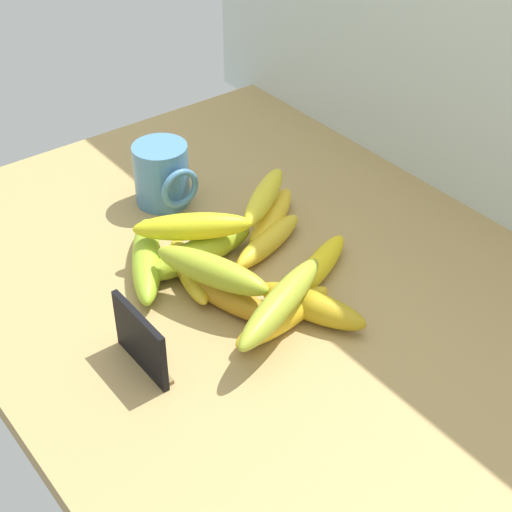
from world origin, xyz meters
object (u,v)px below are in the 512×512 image
object	(u,v)px
chalkboard_sign	(141,342)
banana_12	(281,302)
coffee_mug	(163,175)
banana_5	(283,316)
banana_0	(147,260)
banana_11	(193,226)
banana_6	(268,241)
banana_8	(311,306)
banana_3	(199,253)
banana_4	(271,219)
banana_7	(319,266)
banana_9	(212,270)
banana_2	(225,295)
banana_1	(189,270)
banana_10	(264,197)

from	to	relation	value
chalkboard_sign	banana_12	xyz separation A→B (cm)	(5.95, 16.73, 1.68)
coffee_mug	banana_5	world-z (taller)	coffee_mug
coffee_mug	banana_0	bearing A→B (deg)	-39.68
banana_11	banana_6	bearing A→B (deg)	66.49
banana_8	banana_3	bearing A→B (deg)	-164.23
chalkboard_sign	banana_4	xyz separation A→B (cm)	(-13.46, 30.51, -2.01)
banana_4	banana_7	distance (cm)	13.14
banana_9	banana_11	bearing A→B (deg)	160.42
banana_2	banana_7	xyz separation A→B (cm)	(2.60, 14.28, -0.17)
banana_1	banana_9	distance (cm)	7.65
banana_5	banana_10	world-z (taller)	banana_10
banana_12	banana_1	bearing A→B (deg)	-170.05
banana_2	banana_6	world-z (taller)	banana_2
chalkboard_sign	banana_8	bearing A→B (deg)	75.52
banana_0	banana_7	bearing A→B (deg)	50.43
coffee_mug	banana_8	size ratio (longest dim) A/B	0.65
banana_10	coffee_mug	bearing A→B (deg)	-151.30
banana_5	banana_4	bearing A→B (deg)	145.93
banana_6	banana_3	bearing A→B (deg)	-108.48
coffee_mug	banana_9	world-z (taller)	coffee_mug
chalkboard_sign	coffee_mug	distance (cm)	36.95
banana_4	banana_11	distance (cm)	14.41
banana_6	banana_1	bearing A→B (deg)	-95.58
chalkboard_sign	banana_4	distance (cm)	33.41
chalkboard_sign	banana_11	xyz separation A→B (cm)	(-13.76, 16.75, 2.25)
banana_5	banana_12	world-z (taller)	banana_12
banana_1	banana_11	distance (cm)	6.15
banana_4	banana_8	distance (cm)	20.93
banana_10	banana_12	bearing A→B (deg)	-32.91
banana_4	banana_9	xyz separation A→B (cm)	(9.20, -17.14, 4.00)
banana_10	banana_12	distance (cm)	24.56
banana_9	banana_12	bearing A→B (deg)	18.20
banana_0	banana_2	distance (cm)	13.54
banana_1	banana_7	world-z (taller)	same
chalkboard_sign	banana_6	xyz separation A→B (cm)	(-9.39, 26.79, -2.16)
banana_2	banana_8	distance (cm)	11.57
banana_1	banana_6	size ratio (longest dim) A/B	0.99
coffee_mug	banana_2	size ratio (longest dim) A/B	0.59
banana_3	banana_8	size ratio (longest dim) A/B	1.16
banana_7	banana_10	bearing A→B (deg)	174.97
banana_7	banana_8	xyz separation A→B (cm)	(6.14, -6.71, 0.32)
banana_6	banana_11	bearing A→B (deg)	-113.51
banana_2	banana_8	size ratio (longest dim) A/B	1.10
banana_0	banana_3	bearing A→B (deg)	64.93
banana_2	banana_9	size ratio (longest dim) A/B	1.00
coffee_mug	banana_11	distance (cm)	16.88
banana_7	banana_9	xyz separation A→B (cm)	(-3.83, -15.45, 4.14)
banana_6	banana_2	bearing A→B (deg)	-62.58
chalkboard_sign	banana_1	distance (cm)	17.58
banana_0	banana_4	size ratio (longest dim) A/B	1.15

